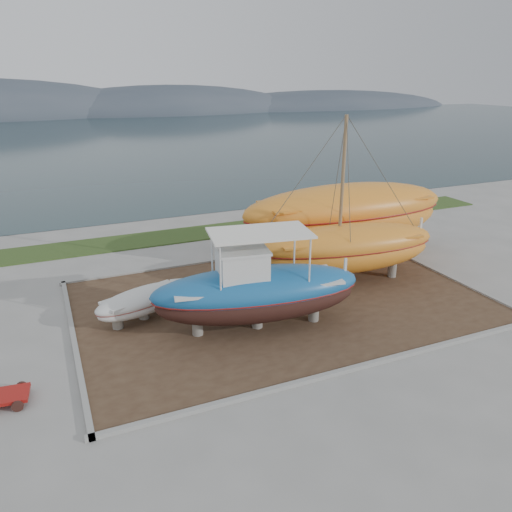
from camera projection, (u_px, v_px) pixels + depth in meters
name	position (u px, v px, depth m)	size (l,w,h in m)	color
ground	(327.00, 342.00, 19.57)	(140.00, 140.00, 0.00)	gray
dirt_patch	(282.00, 301.00, 23.01)	(18.00, 12.00, 0.06)	#422D1E
curb_frame	(282.00, 300.00, 22.99)	(18.60, 12.60, 0.15)	gray
grass_strip	(204.00, 232.00, 32.90)	(44.00, 3.00, 0.08)	#284219
sea	(99.00, 139.00, 79.81)	(260.00, 100.00, 0.04)	#1A2F34
mountain_ridge	(71.00, 114.00, 127.14)	(200.00, 36.00, 20.00)	#333D49
blue_caique	(257.00, 281.00, 19.88)	(8.54, 2.67, 4.11)	#195C9B
white_dinghy	(143.00, 304.00, 21.12)	(4.31, 1.62, 1.29)	silver
orange_sailboat	(350.00, 203.00, 23.64)	(9.11, 2.68, 8.13)	orange
orange_bare_hull	(345.00, 222.00, 27.99)	(12.30, 3.69, 4.03)	orange
red_trailer	(3.00, 399.00, 15.85)	(2.36, 1.18, 0.33)	#A41712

